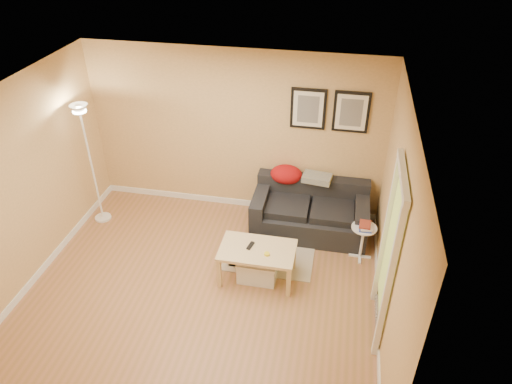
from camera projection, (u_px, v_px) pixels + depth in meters
floor at (202, 289)px, 6.16m from camera, size 4.50×4.50×0.00m
ceiling at (186, 103)px, 4.73m from camera, size 4.50×4.50×0.00m
wall_back at (235, 133)px, 7.08m from camera, size 4.50×0.00×4.50m
wall_front at (122, 348)px, 3.80m from camera, size 4.50×0.00×4.50m
wall_left at (21, 188)px, 5.81m from camera, size 0.00×4.00×4.00m
wall_right at (395, 232)px, 5.08m from camera, size 0.00×4.00×4.00m
baseboard_back at (237, 202)px, 7.76m from camera, size 4.50×0.02×0.10m
baseboard_left at (47, 264)px, 6.49m from camera, size 0.02×4.00×0.10m
baseboard_right at (377, 312)px, 5.77m from camera, size 0.02×4.00×0.10m
sofa at (310, 210)px, 7.00m from camera, size 1.70×0.90×0.75m
red_throw at (286, 174)px, 7.10m from camera, size 0.48×0.36×0.28m
plaid_throw at (317, 178)px, 7.00m from camera, size 0.45×0.32×0.10m
framed_print_left at (308, 109)px, 6.61m from camera, size 0.50×0.04×0.60m
framed_print_right at (351, 112)px, 6.51m from camera, size 0.50×0.04×0.60m
area_rug at (269, 256)px, 6.69m from camera, size 1.25×0.85×0.01m
green_runner at (256, 258)px, 6.67m from camera, size 0.70×0.50×0.01m
coffee_table at (257, 263)px, 6.21m from camera, size 1.07×0.75×0.49m
remote_control at (250, 246)px, 6.12m from camera, size 0.08×0.17×0.02m
tape_roll at (267, 254)px, 5.97m from camera, size 0.07×0.07×0.03m
storage_bin at (258, 269)px, 6.25m from camera, size 0.52×0.38×0.32m
side_table at (362, 242)px, 6.54m from camera, size 0.35×0.35×0.53m
book_stack at (366, 226)px, 6.36m from camera, size 0.19×0.24×0.07m
floor_lamp at (92, 169)px, 6.96m from camera, size 0.25×0.25×1.94m
doorway at (386, 259)px, 5.11m from camera, size 0.12×1.01×2.13m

